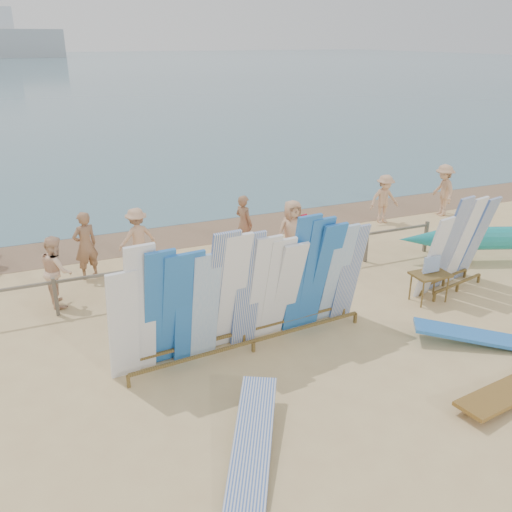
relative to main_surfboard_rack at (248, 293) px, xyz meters
name	(u,v)px	position (x,y,z in m)	size (l,w,h in m)	color
ground	(279,344)	(0.62, -0.14, -1.19)	(160.00, 160.00, 0.00)	#D6B77B
ocean	(36,65)	(0.62, 127.86, -1.19)	(320.00, 240.00, 0.02)	#446B7A
wet_sand_strip	(182,233)	(0.62, 7.06, -1.19)	(40.00, 2.60, 0.01)	#836349
fence	(228,262)	(0.62, 2.86, -0.56)	(12.08, 0.08, 0.90)	#6E6453
main_surfboard_rack	(248,293)	(0.00, 0.00, 0.00)	(5.35, 1.11, 2.64)	brown
side_surfboard_rack	(456,247)	(5.58, 0.58, -0.08)	(2.24, 1.10, 2.44)	brown
vendor_table	(429,286)	(4.63, 0.27, -0.81)	(0.85, 0.60, 1.12)	brown
flat_board_e	(252,454)	(-1.06, -2.80, -1.19)	(0.56, 2.70, 0.07)	silver
flat_board_d	(482,345)	(4.35, -1.75, -1.19)	(0.56, 2.70, 0.07)	blue
beach_chair_left	(258,259)	(1.75, 3.64, -0.96)	(0.54, 0.56, 0.79)	red
beach_chair_right	(235,264)	(1.05, 3.54, -0.94)	(0.67, 0.69, 0.85)	red
stroller	(308,241)	(3.33, 3.81, -0.73)	(0.73, 0.92, 1.13)	red
beachgoer_6	(292,233)	(2.68, 3.49, -0.29)	(0.87, 0.42, 1.79)	tan
beachgoer_extra_0	(443,190)	(9.38, 5.44, -0.30)	(1.14, 0.47, 1.76)	tan
beachgoer_2	(57,270)	(-3.27, 3.46, -0.37)	(0.80, 0.38, 1.64)	beige
beachgoer_1	(85,245)	(-2.50, 4.70, -0.31)	(0.64, 0.35, 1.75)	#8C6042
beachgoer_7	(244,223)	(1.86, 4.91, -0.36)	(0.60, 0.33, 1.65)	#8C6042
beachgoer_3	(137,237)	(-1.14, 5.02, -0.39)	(1.03, 0.43, 1.59)	tan
beachgoer_9	(384,199)	(7.05, 5.53, -0.38)	(1.04, 0.43, 1.61)	tan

